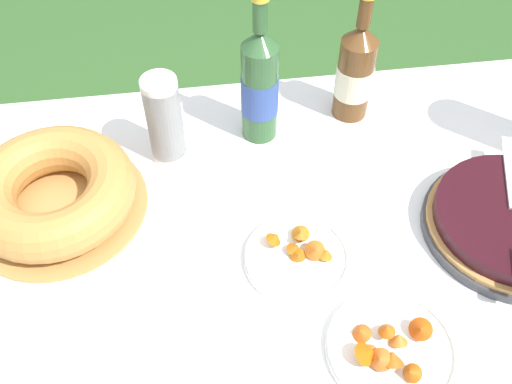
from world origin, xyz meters
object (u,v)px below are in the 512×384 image
object	(u,v)px
berry_tart	(510,220)
cider_bottle_green	(260,86)
cup_stack	(164,120)
cider_bottle_amber	(355,72)
snack_plate_right	(391,348)
bundt_cake	(53,192)
snack_plate_left	(298,255)

from	to	relation	value
berry_tart	cider_bottle_green	size ratio (longest dim) A/B	0.95
cup_stack	berry_tart	bearing A→B (deg)	-24.44
cider_bottle_amber	snack_plate_right	bearing A→B (deg)	-97.27
bundt_cake	snack_plate_left	size ratio (longest dim) A/B	1.76
cup_stack	snack_plate_left	xyz separation A→B (m)	(0.22, -0.30, -0.09)
cup_stack	cider_bottle_amber	bearing A→B (deg)	11.20
cup_stack	snack_plate_right	bearing A→B (deg)	-55.75
bundt_cake	cider_bottle_amber	world-z (taller)	cider_bottle_amber
berry_tart	snack_plate_left	bearing A→B (deg)	-178.24
cider_bottle_amber	snack_plate_left	xyz separation A→B (m)	(-0.19, -0.38, -0.10)
berry_tart	snack_plate_right	world-z (taller)	same
snack_plate_left	snack_plate_right	xyz separation A→B (m)	(0.12, -0.20, 0.00)
berry_tart	cup_stack	bearing A→B (deg)	155.56
berry_tart	cider_bottle_green	distance (m)	0.55
cider_bottle_green	snack_plate_left	size ratio (longest dim) A/B	1.73
berry_tart	snack_plate_left	size ratio (longest dim) A/B	1.65
bundt_cake	cup_stack	distance (m)	0.26
cider_bottle_amber	berry_tart	bearing A→B (deg)	-59.34
cup_stack	snack_plate_left	world-z (taller)	cup_stack
bundt_cake	snack_plate_left	bearing A→B (deg)	-22.38
bundt_cake	cider_bottle_amber	size ratio (longest dim) A/B	1.13
cider_bottle_green	snack_plate_right	bearing A→B (deg)	-75.54
bundt_cake	cider_bottle_amber	bearing A→B (deg)	17.26
cup_stack	cider_bottle_green	xyz separation A→B (m)	(0.20, 0.04, 0.03)
cup_stack	cider_bottle_amber	size ratio (longest dim) A/B	0.66
cider_bottle_green	cup_stack	bearing A→B (deg)	-167.96
berry_tart	snack_plate_left	xyz separation A→B (m)	(-0.41, -0.01, -0.02)
berry_tart	snack_plate_left	world-z (taller)	berry_tart
cider_bottle_green	snack_plate_right	xyz separation A→B (m)	(0.14, -0.54, -0.12)
cider_bottle_amber	snack_plate_left	size ratio (longest dim) A/B	1.56
cup_stack	cider_bottle_amber	world-z (taller)	cider_bottle_amber
berry_tart	cider_bottle_amber	size ratio (longest dim) A/B	1.06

